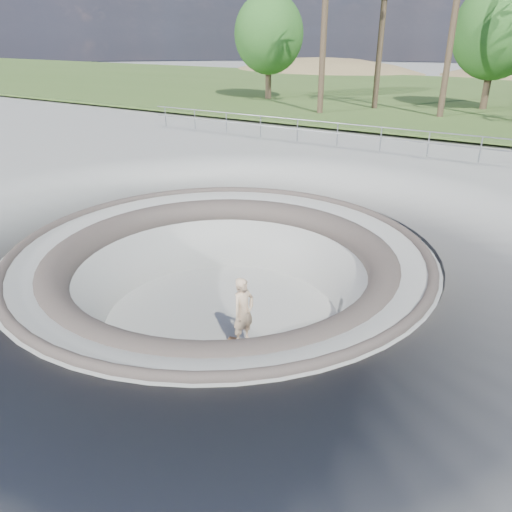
# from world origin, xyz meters

# --- Properties ---
(ground) EXTENTS (180.00, 180.00, 0.00)m
(ground) POSITION_xyz_m (0.00, 0.00, 0.00)
(ground) COLOR gray
(ground) RESTS_ON ground
(skate_bowl) EXTENTS (14.00, 14.00, 4.10)m
(skate_bowl) POSITION_xyz_m (0.00, 0.00, -1.83)
(skate_bowl) COLOR gray
(skate_bowl) RESTS_ON ground
(grass_strip) EXTENTS (180.00, 36.00, 0.12)m
(grass_strip) POSITION_xyz_m (0.00, 34.00, 0.22)
(grass_strip) COLOR #3D5B24
(grass_strip) RESTS_ON ground
(safety_railing) EXTENTS (25.00, 0.06, 1.03)m
(safety_railing) POSITION_xyz_m (0.00, 12.00, 0.69)
(safety_railing) COLOR gray
(safety_railing) RESTS_ON ground
(skateboard) EXTENTS (0.86, 0.37, 0.09)m
(skateboard) POSITION_xyz_m (1.20, -0.86, -1.83)
(skateboard) COLOR brown
(skateboard) RESTS_ON ground
(skater) EXTENTS (0.51, 0.68, 1.68)m
(skater) POSITION_xyz_m (1.20, -0.86, -0.98)
(skater) COLOR #D5B089
(skater) RESTS_ON skateboard
(bushy_tree_left) EXTENTS (5.06, 4.60, 7.30)m
(bushy_tree_left) POSITION_xyz_m (-12.87, 24.67, 4.69)
(bushy_tree_left) COLOR brown
(bushy_tree_left) RESTS_ON ground
(bushy_tree_mid) EXTENTS (5.27, 4.79, 7.60)m
(bushy_tree_mid) POSITION_xyz_m (1.85, 27.06, 4.88)
(bushy_tree_mid) COLOR brown
(bushy_tree_mid) RESTS_ON ground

